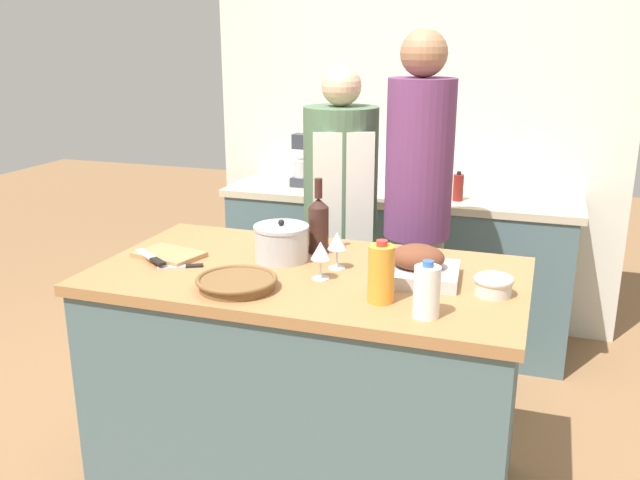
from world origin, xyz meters
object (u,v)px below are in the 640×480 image
(knife_paring, at_px, (182,267))
(condiment_bottle_short, at_px, (458,187))
(wine_glass_right, at_px, (321,252))
(person_cook_aproned, at_px, (340,218))
(person_cook_guest, at_px, (418,205))
(stand_mixer, at_px, (308,165))
(condiment_bottle_tall, at_px, (337,180))
(wine_bottle_green, at_px, (318,224))
(wine_glass_left, at_px, (337,242))
(cutting_board, at_px, (169,255))
(wicker_basket, at_px, (237,282))
(knife_chef, at_px, (151,257))
(roasting_pan, at_px, (417,266))
(milk_jug, at_px, (427,291))
(juice_jug, at_px, (381,273))
(stock_pot, at_px, (282,243))
(mixing_bowl, at_px, (493,284))

(knife_paring, relative_size, condiment_bottle_short, 1.00)
(wine_glass_right, height_order, person_cook_aproned, person_cook_aproned)
(wine_glass_right, xyz_separation_m, person_cook_guest, (0.17, 0.87, -0.02))
(knife_paring, relative_size, stand_mixer, 0.52)
(condiment_bottle_tall, relative_size, person_cook_guest, 0.08)
(wine_glass_right, xyz_separation_m, knife_paring, (-0.52, -0.05, -0.10))
(wine_bottle_green, bearing_deg, wine_glass_left, -51.74)
(cutting_board, bearing_deg, condiment_bottle_short, 57.83)
(wicker_basket, distance_m, cutting_board, 0.46)
(wine_glass_left, bearing_deg, knife_chef, -166.84)
(roasting_pan, relative_size, wine_glass_right, 2.22)
(wine_bottle_green, height_order, wine_glass_left, wine_bottle_green)
(wicker_basket, bearing_deg, condiment_bottle_tall, 95.98)
(wine_glass_right, xyz_separation_m, condiment_bottle_tall, (-0.41, 1.51, -0.07))
(knife_paring, distance_m, person_cook_aproned, 1.04)
(wicker_basket, relative_size, wine_bottle_green, 0.93)
(wine_glass_left, xyz_separation_m, condiment_bottle_tall, (-0.43, 1.38, -0.07))
(knife_paring, bearing_deg, wicker_basket, -25.01)
(knife_chef, bearing_deg, milk_jug, -9.53)
(cutting_board, distance_m, juice_jug, 0.90)
(roasting_pan, relative_size, wine_bottle_green, 1.02)
(roasting_pan, height_order, person_cook_aproned, person_cook_aproned)
(cutting_board, relative_size, juice_jug, 1.37)
(knife_chef, bearing_deg, condiment_bottle_short, 58.45)
(knife_chef, bearing_deg, condiment_bottle_tall, 80.96)
(wine_bottle_green, bearing_deg, knife_chef, -150.10)
(person_cook_aproned, xyz_separation_m, person_cook_guest, (0.39, -0.07, 0.11))
(knife_chef, height_order, person_cook_aproned, person_cook_aproned)
(wine_glass_right, relative_size, knife_chef, 0.68)
(condiment_bottle_short, distance_m, person_cook_aproned, 0.73)
(wine_glass_left, xyz_separation_m, knife_chef, (-0.68, -0.16, -0.08))
(wicker_basket, height_order, condiment_bottle_short, condiment_bottle_short)
(condiment_bottle_short, bearing_deg, person_cook_aproned, -132.32)
(wicker_basket, distance_m, knife_chef, 0.45)
(cutting_board, relative_size, stock_pot, 1.34)
(roasting_pan, xyz_separation_m, wine_glass_left, (-0.30, 0.02, 0.05))
(roasting_pan, height_order, wicker_basket, roasting_pan)
(mixing_bowl, bearing_deg, wicker_basket, -165.13)
(knife_paring, distance_m, condiment_bottle_short, 1.73)
(wicker_basket, distance_m, knife_paring, 0.32)
(wine_glass_left, height_order, stand_mixer, stand_mixer)
(juice_jug, distance_m, person_cook_guest, 1.01)
(juice_jug, bearing_deg, wine_glass_left, 131.04)
(stand_mixer, distance_m, condiment_bottle_tall, 0.22)
(knife_paring, bearing_deg, juice_jug, -6.64)
(wicker_basket, height_order, condiment_bottle_tall, condiment_bottle_tall)
(wine_glass_left, relative_size, knife_chef, 0.69)
(roasting_pan, bearing_deg, condiment_bottle_tall, 117.49)
(wine_glass_left, bearing_deg, wine_bottle_green, 128.26)
(knife_paring, bearing_deg, condiment_bottle_short, 62.55)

